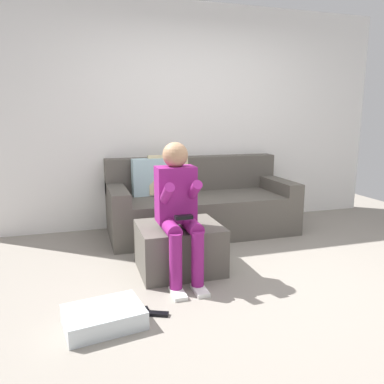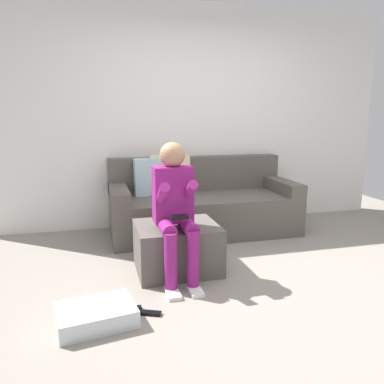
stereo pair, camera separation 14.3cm
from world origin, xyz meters
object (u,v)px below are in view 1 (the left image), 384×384
Objects in this scene: remote_by_storage_bin at (138,310)px; remote_near_ottoman at (157,314)px; couch_sectional at (198,204)px; ottoman at (179,248)px; person_seated at (178,204)px; storage_bin at (104,317)px.

remote_near_ottoman is at bearing -39.35° from remote_by_storage_bin.
remote_by_storage_bin is at bearing -120.21° from couch_sectional.
ottoman is 0.47m from person_seated.
couch_sectional is 1.99m from remote_by_storage_bin.
ottoman is 4.95× the size of remote_by_storage_bin.
remote_by_storage_bin is at bearing 168.50° from remote_near_ottoman.
remote_near_ottoman and remote_by_storage_bin have the same top height.
couch_sectional is 4.28× the size of storage_bin.
remote_near_ottoman is 0.15m from remote_by_storage_bin.
person_seated is (-0.57, -1.23, 0.32)m from couch_sectional.
person_seated is 2.29× the size of storage_bin.
storage_bin is 3.27× the size of remote_near_ottoman.
person_seated is at bearing -114.88° from couch_sectional.
remote_near_ottoman is (-0.30, -0.55, -0.63)m from person_seated.
storage_bin is (-0.71, -0.74, -0.15)m from ottoman.
remote_by_storage_bin is (-0.47, -0.63, -0.20)m from ottoman.
couch_sectional is at bearing 65.12° from person_seated.
couch_sectional is 2.99× the size of ottoman.
storage_bin is (-0.66, -0.58, -0.59)m from person_seated.
storage_bin is at bearing -133.83° from ottoman.
couch_sectional reaches higher than remote_by_storage_bin.
person_seated is (-0.05, -0.16, 0.44)m from ottoman.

